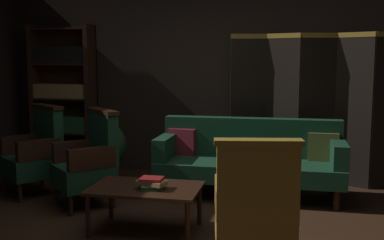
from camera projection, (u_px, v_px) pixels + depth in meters
ground_plane at (174, 236)px, 4.21m from camera, size 10.00×10.00×0.00m
back_wall at (217, 72)px, 6.41m from camera, size 7.20×0.10×2.80m
folding_screen at (317, 107)px, 5.87m from camera, size 2.17×0.30×1.90m
bookshelf at (64, 95)px, 6.63m from camera, size 0.90×0.32×2.05m
velvet_couch at (250, 157)px, 5.45m from camera, size 2.12×0.78×0.88m
coffee_table at (146, 192)px, 4.28m from camera, size 1.00×0.64×0.42m
armchair_gilt_accent at (255, 210)px, 3.39m from camera, size 0.67×0.67×1.04m
armchair_wing_left at (89, 161)px, 5.04m from camera, size 0.82×0.82×1.04m
armchair_wing_right at (36, 152)px, 5.50m from camera, size 0.81×0.81×1.04m
potted_plant at (107, 149)px, 5.91m from camera, size 0.49×0.49×0.78m
book_green_cloth at (152, 187)px, 4.20m from camera, size 0.23×0.21×0.04m
book_tan_leather at (152, 183)px, 4.20m from camera, size 0.28×0.21×0.04m
book_red_leather at (152, 179)px, 4.20m from camera, size 0.20×0.17×0.03m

